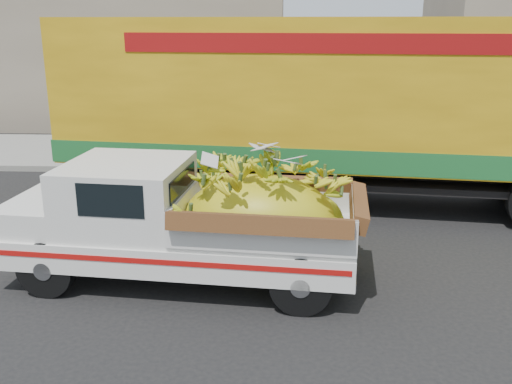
{
  "coord_description": "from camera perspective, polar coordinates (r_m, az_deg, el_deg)",
  "views": [
    {
      "loc": [
        1.1,
        -8.44,
        3.72
      ],
      "look_at": [
        0.69,
        -0.18,
        1.24
      ],
      "focal_mm": 40.0,
      "sensor_mm": 36.0,
      "label": 1
    }
  ],
  "objects": [
    {
      "name": "ground",
      "position": [
        9.29,
        -4.21,
        -6.96
      ],
      "size": [
        100.0,
        100.0,
        0.0
      ],
      "primitive_type": "plane",
      "color": "black",
      "rests_on": "ground"
    },
    {
      "name": "curb",
      "position": [
        14.56,
        -1.57,
        2.19
      ],
      "size": [
        60.0,
        0.25,
        0.15
      ],
      "primitive_type": "cube",
      "color": "gray",
      "rests_on": "ground"
    },
    {
      "name": "sidewalk",
      "position": [
        16.6,
        -1.02,
        3.99
      ],
      "size": [
        60.0,
        4.0,
        0.14
      ],
      "primitive_type": "cube",
      "color": "gray",
      "rests_on": "ground"
    },
    {
      "name": "building_left",
      "position": [
        23.89,
        -20.06,
        12.8
      ],
      "size": [
        18.0,
        6.0,
        5.0
      ],
      "primitive_type": "cube",
      "color": "gray",
      "rests_on": "ground"
    },
    {
      "name": "pickup_truck",
      "position": [
        8.3,
        -4.93,
        -2.83
      ],
      "size": [
        5.23,
        2.33,
        1.78
      ],
      "rotation": [
        0.0,
        0.0,
        -0.1
      ],
      "color": "black",
      "rests_on": "ground"
    },
    {
      "name": "semi_trailer",
      "position": [
        11.79,
        9.5,
        8.67
      ],
      "size": [
        12.04,
        3.92,
        3.8
      ],
      "rotation": [
        0.0,
        0.0,
        -0.12
      ],
      "color": "black",
      "rests_on": "ground"
    }
  ]
}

